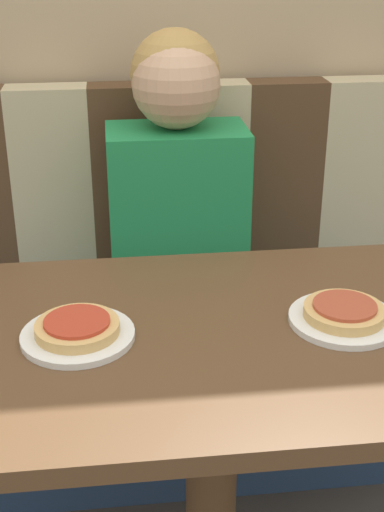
{
  "coord_description": "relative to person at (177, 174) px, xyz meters",
  "views": [
    {
      "loc": [
        -0.16,
        -1.07,
        1.38
      ],
      "look_at": [
        0.0,
        0.32,
        0.74
      ],
      "focal_mm": 50.0,
      "sensor_mm": 36.0,
      "label": 1
    }
  ],
  "objects": [
    {
      "name": "pizza_right",
      "position": [
        0.24,
        -0.64,
        -0.05
      ],
      "size": [
        0.14,
        0.14,
        0.03
      ],
      "color": "tan",
      "rests_on": "plate_right"
    },
    {
      "name": "booth_seat",
      "position": [
        0.0,
        -0.0,
        -0.6
      ],
      "size": [
        1.31,
        0.53,
        0.44
      ],
      "color": "navy",
      "rests_on": "ground_plane"
    },
    {
      "name": "person",
      "position": [
        0.0,
        0.0,
        0.0
      ],
      "size": [
        0.35,
        0.24,
        0.73
      ],
      "color": "#1E8447",
      "rests_on": "booth_seat"
    },
    {
      "name": "dining_table",
      "position": [
        0.0,
        -0.64,
        -0.18
      ],
      "size": [
        1.09,
        0.65,
        0.74
      ],
      "color": "brown",
      "rests_on": "ground_plane"
    },
    {
      "name": "plate_left",
      "position": [
        -0.24,
        -0.64,
        -0.07
      ],
      "size": [
        0.2,
        0.2,
        0.01
      ],
      "color": "white",
      "rests_on": "dining_table"
    },
    {
      "name": "plate_right",
      "position": [
        0.24,
        -0.64,
        -0.07
      ],
      "size": [
        0.2,
        0.2,
        0.01
      ],
      "color": "white",
      "rests_on": "dining_table"
    },
    {
      "name": "booth_backrest",
      "position": [
        -0.0,
        0.21,
        -0.1
      ],
      "size": [
        1.31,
        0.1,
        0.57
      ],
      "color": "#4C331E",
      "rests_on": "booth_seat"
    },
    {
      "name": "pizza_left",
      "position": [
        -0.24,
        -0.64,
        -0.05
      ],
      "size": [
        0.14,
        0.14,
        0.03
      ],
      "color": "tan",
      "rests_on": "plate_left"
    }
  ]
}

